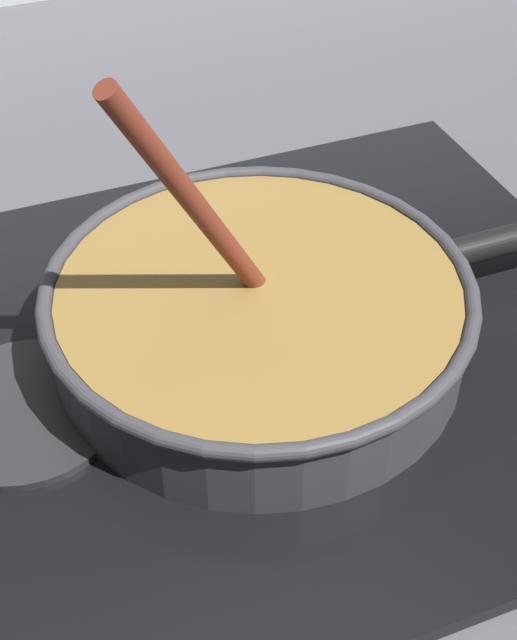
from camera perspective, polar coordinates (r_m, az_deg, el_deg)
name	(u,v)px	position (r m, az deg, el deg)	size (l,w,h in m)	color
ground	(92,525)	(0.61, -10.27, -12.37)	(2.40, 1.60, 0.04)	#4C4C51
hob_plate	(258,355)	(0.67, 0.00, -2.20)	(0.56, 0.48, 0.01)	black
burner_ring	(258,345)	(0.66, 0.00, -1.57)	(0.19, 0.19, 0.01)	#592D0C
spare_burner	(25,410)	(0.63, -14.28, -5.41)	(0.13, 0.13, 0.01)	#262628
cooking_pan	(260,314)	(0.64, 0.11, 0.38)	(0.45, 0.30, 0.24)	#38383D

